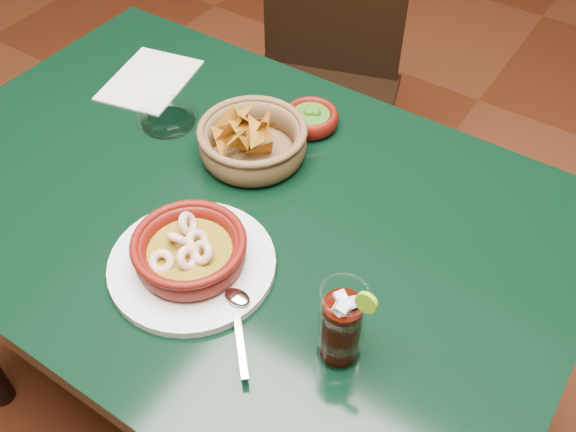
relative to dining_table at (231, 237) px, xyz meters
The scene contains 9 objects.
ground 0.65m from the dining_table, ahead, with size 7.00×7.00×0.00m, color #471C0C.
dining_table is the anchor object (origin of this frame).
dining_chair 0.76m from the dining_table, 108.21° to the left, with size 0.52×0.52×0.90m.
shrimp_plate 0.20m from the dining_table, 73.12° to the right, with size 0.33×0.26×0.08m.
chip_basket 0.18m from the dining_table, 104.63° to the left, with size 0.23×0.23×0.14m.
guacamole_ramekin 0.28m from the dining_table, 87.19° to the left, with size 0.13×0.13×0.04m.
cola_drink 0.39m from the dining_table, 25.85° to the right, with size 0.14×0.14×0.16m.
glass_ashtray 0.27m from the dining_table, 155.04° to the left, with size 0.13×0.13×0.03m.
paper_menu 0.41m from the dining_table, 151.59° to the left, with size 0.20×0.23×0.00m.
Camera 1 is at (0.52, -0.59, 1.55)m, focal length 40.00 mm.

